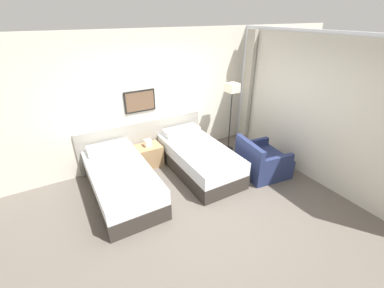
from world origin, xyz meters
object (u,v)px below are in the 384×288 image
(armchair, at_px, (262,162))
(bed_near_door, at_px, (122,181))
(floor_lamp, at_px, (232,95))
(bed_near_window, at_px, (199,159))
(nightstand, at_px, (149,155))

(armchair, bearing_deg, bed_near_door, 82.73)
(bed_near_door, distance_m, floor_lamp, 2.95)
(bed_near_door, distance_m, bed_near_window, 1.60)
(bed_near_door, xyz_separation_m, bed_near_window, (1.60, 0.00, 0.00))
(bed_near_door, height_order, armchair, armchair)
(bed_near_door, distance_m, armchair, 2.76)
(bed_near_window, distance_m, nightstand, 1.08)
(floor_lamp, height_order, armchair, floor_lamp)
(bed_near_window, relative_size, floor_lamp, 1.23)
(nightstand, relative_size, floor_lamp, 0.38)
(floor_lamp, bearing_deg, armchair, -92.39)
(floor_lamp, xyz_separation_m, armchair, (-0.05, -1.17, -1.09))
(bed_near_window, bearing_deg, floor_lamp, 22.30)
(nightstand, xyz_separation_m, floor_lamp, (1.92, -0.26, 1.10))
(floor_lamp, bearing_deg, bed_near_door, -170.39)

